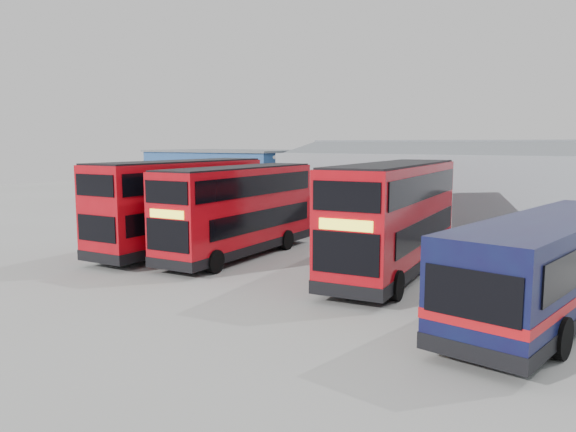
{
  "coord_description": "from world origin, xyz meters",
  "views": [
    {
      "loc": [
        14.9,
        -17.67,
        5.7
      ],
      "look_at": [
        -0.25,
        5.32,
        2.1
      ],
      "focal_mm": 35.0,
      "sensor_mm": 36.0,
      "label": 1
    }
  ],
  "objects_px": {
    "panel_van": "(135,204)",
    "office_block": "(233,181)",
    "double_decker_right": "(394,220)",
    "single_decker_blue": "(551,269)",
    "double_decker_left": "(181,206)",
    "maintenance_shed": "(525,192)",
    "double_decker_centre": "(239,212)"
  },
  "relations": [
    {
      "from": "double_decker_left",
      "to": "single_decker_blue",
      "type": "xyz_separation_m",
      "value": [
        18.27,
        -1.97,
        -0.72
      ]
    },
    {
      "from": "double_decker_left",
      "to": "double_decker_right",
      "type": "height_order",
      "value": "double_decker_right"
    },
    {
      "from": "double_decker_left",
      "to": "double_decker_right",
      "type": "relative_size",
      "value": 0.98
    },
    {
      "from": "double_decker_centre",
      "to": "panel_van",
      "type": "xyz_separation_m",
      "value": [
        -15.45,
        6.82,
        -1.12
      ]
    },
    {
      "from": "double_decker_right",
      "to": "single_decker_blue",
      "type": "bearing_deg",
      "value": -30.26
    },
    {
      "from": "maintenance_shed",
      "to": "double_decker_centre",
      "type": "xyz_separation_m",
      "value": [
        -10.54,
        -15.69,
        -0.35
      ]
    },
    {
      "from": "panel_van",
      "to": "office_block",
      "type": "bearing_deg",
      "value": 58.92
    },
    {
      "from": "office_block",
      "to": "double_decker_centre",
      "type": "relative_size",
      "value": 1.13
    },
    {
      "from": "double_decker_left",
      "to": "panel_van",
      "type": "distance_m",
      "value": 14.06
    },
    {
      "from": "panel_van",
      "to": "single_decker_blue",
      "type": "bearing_deg",
      "value": -17.97
    },
    {
      "from": "double_decker_left",
      "to": "single_decker_blue",
      "type": "bearing_deg",
      "value": 170.82
    },
    {
      "from": "office_block",
      "to": "maintenance_shed",
      "type": "bearing_deg",
      "value": 5.21
    },
    {
      "from": "office_block",
      "to": "double_decker_left",
      "type": "height_order",
      "value": "office_block"
    },
    {
      "from": "office_block",
      "to": "double_decker_right",
      "type": "height_order",
      "value": "office_block"
    },
    {
      "from": "maintenance_shed",
      "to": "panel_van",
      "type": "height_order",
      "value": "maintenance_shed"
    },
    {
      "from": "maintenance_shed",
      "to": "double_decker_centre",
      "type": "relative_size",
      "value": 2.81
    },
    {
      "from": "double_decker_left",
      "to": "double_decker_right",
      "type": "bearing_deg",
      "value": -178.04
    },
    {
      "from": "office_block",
      "to": "double_decker_left",
      "type": "bearing_deg",
      "value": -60.68
    },
    {
      "from": "double_decker_right",
      "to": "single_decker_blue",
      "type": "height_order",
      "value": "double_decker_right"
    },
    {
      "from": "maintenance_shed",
      "to": "double_decker_right",
      "type": "xyz_separation_m",
      "value": [
        -2.47,
        -15.17,
        -0.19
      ]
    },
    {
      "from": "single_decker_blue",
      "to": "panel_van",
      "type": "relative_size",
      "value": 2.68
    },
    {
      "from": "double_decker_left",
      "to": "panel_van",
      "type": "xyz_separation_m",
      "value": [
        -11.95,
        7.31,
        -1.24
      ]
    },
    {
      "from": "maintenance_shed",
      "to": "single_decker_blue",
      "type": "xyz_separation_m",
      "value": [
        4.23,
        -18.15,
        -0.94
      ]
    },
    {
      "from": "single_decker_blue",
      "to": "double_decker_left",
      "type": "bearing_deg",
      "value": 2.06
    },
    {
      "from": "maintenance_shed",
      "to": "double_decker_left",
      "type": "distance_m",
      "value": 21.42
    },
    {
      "from": "double_decker_right",
      "to": "panel_van",
      "type": "xyz_separation_m",
      "value": [
        -23.52,
        6.3,
        -1.27
      ]
    },
    {
      "from": "office_block",
      "to": "double_decker_left",
      "type": "distance_m",
      "value": 16.25
    },
    {
      "from": "single_decker_blue",
      "to": "office_block",
      "type": "bearing_deg",
      "value": -23.39
    },
    {
      "from": "double_decker_centre",
      "to": "panel_van",
      "type": "relative_size",
      "value": 2.32
    },
    {
      "from": "office_block",
      "to": "panel_van",
      "type": "height_order",
      "value": "office_block"
    },
    {
      "from": "double_decker_right",
      "to": "panel_van",
      "type": "height_order",
      "value": "double_decker_right"
    },
    {
      "from": "maintenance_shed",
      "to": "panel_van",
      "type": "bearing_deg",
      "value": -161.16
    }
  ]
}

